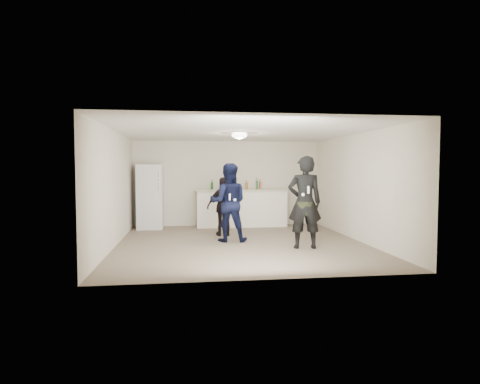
{
  "coord_description": "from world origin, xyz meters",
  "views": [
    {
      "loc": [
        -1.2,
        -8.86,
        1.66
      ],
      "look_at": [
        0.0,
        0.2,
        1.15
      ],
      "focal_mm": 30.0,
      "sensor_mm": 36.0,
      "label": 1
    }
  ],
  "objects": [
    {
      "name": "bottle_cluster",
      "position": [
        0.37,
        2.57,
        1.2
      ],
      "size": [
        1.45,
        0.29,
        0.26
      ],
      "color": "#8D5214",
      "rests_on": "counter_top"
    },
    {
      "name": "ceiling",
      "position": [
        0.0,
        0.0,
        2.5
      ],
      "size": [
        6.0,
        6.0,
        0.0
      ],
      "primitive_type": "plane",
      "rotation": [
        3.14,
        0.0,
        0.0
      ],
      "color": "silver",
      "rests_on": "wall_back"
    },
    {
      "name": "ceiling_dome",
      "position": [
        0.0,
        0.3,
        2.45
      ],
      "size": [
        0.36,
        0.36,
        0.16
      ],
      "primitive_type": "ellipsoid",
      "color": "white",
      "rests_on": "ceiling"
    },
    {
      "name": "remote_man",
      "position": [
        -0.25,
        0.04,
        1.05
      ],
      "size": [
        0.04,
        0.04,
        0.15
      ],
      "primitive_type": "cube",
      "color": "silver",
      "rests_on": "man"
    },
    {
      "name": "man",
      "position": [
        -0.25,
        0.32,
        0.9
      ],
      "size": [
        0.96,
        0.8,
        1.81
      ],
      "primitive_type": "imported",
      "rotation": [
        0.0,
        0.0,
        3.0
      ],
      "color": "#0E153D",
      "rests_on": "floor"
    },
    {
      "name": "nunchuk_woman",
      "position": [
        1.15,
        -0.93,
        1.15
      ],
      "size": [
        0.07,
        0.07,
        0.07
      ],
      "primitive_type": "sphere",
      "color": "white",
      "rests_on": "woman"
    },
    {
      "name": "woman",
      "position": [
        1.25,
        -0.71,
        0.97
      ],
      "size": [
        0.76,
        0.54,
        1.95
      ],
      "primitive_type": "imported",
      "rotation": [
        0.0,
        0.0,
        3.03
      ],
      "color": "black",
      "rests_on": "floor"
    },
    {
      "name": "floor",
      "position": [
        0.0,
        0.0,
        0.0
      ],
      "size": [
        6.0,
        6.0,
        0.0
      ],
      "primitive_type": "plane",
      "color": "#6B5B4C",
      "rests_on": "ground"
    },
    {
      "name": "wall_left",
      "position": [
        -2.75,
        0.0,
        1.25
      ],
      "size": [
        0.0,
        6.0,
        6.0
      ],
      "primitive_type": "plane",
      "rotation": [
        1.57,
        0.0,
        1.57
      ],
      "color": "beige",
      "rests_on": "floor"
    },
    {
      "name": "camo_shorts",
      "position": [
        1.25,
        -0.71,
        0.85
      ],
      "size": [
        0.34,
        0.34,
        0.28
      ],
      "primitive_type": "cylinder",
      "color": "#283418",
      "rests_on": "woman"
    },
    {
      "name": "nunchuk_man",
      "position": [
        -0.13,
        0.07,
        0.98
      ],
      "size": [
        0.07,
        0.07,
        0.07
      ],
      "primitive_type": "sphere",
      "color": "white",
      "rests_on": "man"
    },
    {
      "name": "fridge",
      "position": [
        -2.24,
        2.6,
        0.9
      ],
      "size": [
        0.7,
        0.7,
        1.8
      ],
      "primitive_type": "cube",
      "color": "silver",
      "rests_on": "floor"
    },
    {
      "name": "counter",
      "position": [
        0.37,
        2.67,
        0.53
      ],
      "size": [
        2.6,
        0.56,
        1.05
      ],
      "primitive_type": "cube",
      "color": "white",
      "rests_on": "floor"
    },
    {
      "name": "remote_woman",
      "position": [
        1.25,
        -0.96,
        1.25
      ],
      "size": [
        0.04,
        0.04,
        0.15
      ],
      "primitive_type": "cube",
      "color": "white",
      "rests_on": "woman"
    },
    {
      "name": "wall_right",
      "position": [
        2.75,
        0.0,
        1.25
      ],
      "size": [
        0.0,
        6.0,
        6.0
      ],
      "primitive_type": "plane",
      "rotation": [
        1.57,
        0.0,
        -1.57
      ],
      "color": "beige",
      "rests_on": "floor"
    },
    {
      "name": "wall_back",
      "position": [
        0.0,
        3.0,
        1.25
      ],
      "size": [
        6.0,
        0.0,
        6.0
      ],
      "primitive_type": "plane",
      "rotation": [
        1.57,
        0.0,
        0.0
      ],
      "color": "beige",
      "rests_on": "floor"
    },
    {
      "name": "fridge_handle",
      "position": [
        -1.96,
        2.23,
        1.3
      ],
      "size": [
        0.02,
        0.02,
        0.6
      ],
      "primitive_type": "cylinder",
      "color": "silver",
      "rests_on": "fridge"
    },
    {
      "name": "wall_front",
      "position": [
        0.0,
        -3.0,
        1.25
      ],
      "size": [
        6.0,
        0.0,
        6.0
      ],
      "primitive_type": "plane",
      "rotation": [
        -1.57,
        0.0,
        0.0
      ],
      "color": "beige",
      "rests_on": "floor"
    },
    {
      "name": "spectator",
      "position": [
        -0.29,
        1.09,
        0.74
      ],
      "size": [
        0.91,
        0.48,
        1.47
      ],
      "primitive_type": "imported",
      "rotation": [
        0.0,
        0.0,
        3.29
      ],
      "color": "black",
      "rests_on": "floor"
    },
    {
      "name": "shaker",
      "position": [
        -0.24,
        2.71,
        1.18
      ],
      "size": [
        0.08,
        0.08,
        0.17
      ],
      "primitive_type": "cylinder",
      "color": "#B7B8BC",
      "rests_on": "counter_top"
    },
    {
      "name": "counter_top",
      "position": [
        0.37,
        2.67,
        1.07
      ],
      "size": [
        2.68,
        0.64,
        0.04
      ],
      "primitive_type": "cube",
      "color": "beige",
      "rests_on": "counter"
    }
  ]
}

